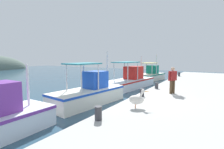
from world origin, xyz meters
TOP-DOWN VIEW (x-y plane):
  - fishing_boat_third at (-0.79, 2.94)m, footprint 5.32×2.53m
  - fishing_boat_fourth at (5.74, 3.17)m, footprint 6.68×2.97m
  - fishing_boat_fifth at (12.04, 3.17)m, footprint 4.82×2.71m
  - pelican at (-2.46, -1.03)m, footprint 0.68×0.92m
  - fisherman_standing at (1.35, -1.73)m, footprint 0.55×0.45m
  - mooring_bollard_nearest at (-4.44, -0.45)m, footprint 0.25×0.25m
  - mooring_bollard_second at (-0.30, -0.45)m, footprint 0.25×0.25m
  - mooring_bollard_third at (2.45, -0.45)m, footprint 0.24×0.24m
  - mooring_bollard_fourth at (11.27, -0.45)m, footprint 0.22×0.22m

SIDE VIEW (x-z plane):
  - fishing_boat_fifth at x=12.04m, z-range -1.07..2.37m
  - fishing_boat_fourth at x=5.74m, z-range -0.87..2.23m
  - fishing_boat_third at x=-0.79m, z-range -0.98..2.41m
  - mooring_bollard_third at x=2.45m, z-range 0.80..1.21m
  - mooring_bollard_second at x=-0.30m, z-range 0.80..1.23m
  - mooring_bollard_fourth at x=11.27m, z-range 0.80..1.29m
  - mooring_bollard_nearest at x=-4.44m, z-range 0.80..1.29m
  - pelican at x=-2.46m, z-range 0.79..1.61m
  - fisherman_standing at x=1.35m, z-range 0.89..2.49m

